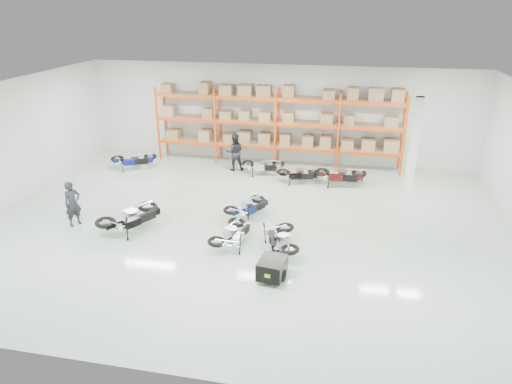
% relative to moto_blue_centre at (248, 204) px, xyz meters
% --- Properties ---
extents(room, '(18.00, 18.00, 18.00)m').
position_rel_moto_blue_centre_xyz_m(room, '(0.07, -0.63, 1.76)').
color(room, '#A8BCAB').
rests_on(room, ground).
extents(pallet_rack, '(11.28, 0.98, 3.62)m').
position_rel_moto_blue_centre_xyz_m(pallet_rack, '(0.07, 5.82, 1.77)').
color(pallet_rack, '#E9480C').
rests_on(pallet_rack, ground).
extents(structural_column, '(0.25, 0.25, 4.50)m').
position_rel_moto_blue_centre_xyz_m(structural_column, '(5.27, -0.13, 1.76)').
color(structural_column, white).
rests_on(structural_column, ground).
extents(moto_blue_centre, '(1.54, 1.78, 1.04)m').
position_rel_moto_blue_centre_xyz_m(moto_blue_centre, '(0.00, 0.00, 0.00)').
color(moto_blue_centre, '#061844').
rests_on(moto_blue_centre, ground).
extents(moto_silver_left, '(1.15, 1.81, 1.09)m').
position_rel_moto_blue_centre_xyz_m(moto_silver_left, '(-0.04, -2.11, 0.02)').
color(moto_silver_left, silver).
rests_on(moto_silver_left, ground).
extents(moto_black_far_left, '(1.84, 2.21, 1.28)m').
position_rel_moto_blue_centre_xyz_m(moto_black_far_left, '(-3.60, -1.77, 0.11)').
color(moto_black_far_left, black).
rests_on(moto_black_far_left, ground).
extents(moto_touring_right, '(1.20, 1.82, 1.08)m').
position_rel_moto_blue_centre_xyz_m(moto_touring_right, '(1.47, -2.15, 0.02)').
color(moto_touring_right, black).
rests_on(moto_touring_right, ground).
extents(trailer, '(0.79, 1.48, 0.61)m').
position_rel_moto_blue_centre_xyz_m(trailer, '(1.47, -3.75, -0.14)').
color(trailer, black).
rests_on(trailer, ground).
extents(moto_back_a, '(1.97, 1.51, 1.14)m').
position_rel_moto_blue_centre_xyz_m(moto_back_a, '(-6.21, 3.91, 0.05)').
color(moto_back_a, navy).
rests_on(moto_back_a, ground).
extents(moto_back_b, '(1.77, 1.11, 1.07)m').
position_rel_moto_blue_centre_xyz_m(moto_back_b, '(-0.29, 4.36, 0.01)').
color(moto_back_b, '#ADB0B7').
rests_on(moto_back_b, ground).
extents(moto_back_c, '(1.71, 1.10, 1.03)m').
position_rel_moto_blue_centre_xyz_m(moto_back_c, '(1.39, 3.65, -0.01)').
color(moto_back_c, black).
rests_on(moto_back_c, ground).
extents(moto_back_d, '(1.93, 1.08, 1.20)m').
position_rel_moto_blue_centre_xyz_m(moto_back_d, '(3.11, 3.71, 0.08)').
color(moto_back_d, '#3E0C11').
rests_on(moto_back_d, ground).
extents(person_left, '(0.61, 0.69, 1.58)m').
position_rel_moto_blue_centre_xyz_m(person_left, '(-5.69, -1.81, 0.30)').
color(person_left, black).
rests_on(person_left, ground).
extents(person_back, '(0.98, 0.85, 1.70)m').
position_rel_moto_blue_centre_xyz_m(person_back, '(-1.63, 4.62, 0.36)').
color(person_back, black).
rests_on(person_back, ground).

